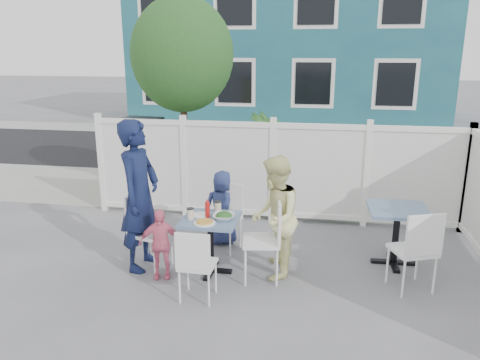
% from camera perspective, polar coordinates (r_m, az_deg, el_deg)
% --- Properties ---
extents(ground, '(80.00, 80.00, 0.00)m').
position_cam_1_polar(ground, '(5.53, 0.04, -13.49)').
color(ground, slate).
extents(near_sidewalk, '(24.00, 2.60, 0.01)m').
position_cam_1_polar(near_sidewalk, '(9.01, 4.19, -1.72)').
color(near_sidewalk, gray).
rests_on(near_sidewalk, ground).
extents(street, '(24.00, 5.00, 0.01)m').
position_cam_1_polar(street, '(12.58, 5.91, 3.26)').
color(street, black).
rests_on(street, ground).
extents(far_sidewalk, '(24.00, 1.60, 0.01)m').
position_cam_1_polar(far_sidewalk, '(15.62, 6.75, 5.68)').
color(far_sidewalk, gray).
rests_on(far_sidewalk, ground).
extents(building, '(11.00, 6.00, 6.00)m').
position_cam_1_polar(building, '(18.80, 6.11, 16.57)').
color(building, '#1C5163').
rests_on(building, ground).
extents(fence_back, '(5.86, 0.08, 1.60)m').
position_cam_1_polar(fence_back, '(7.45, 3.97, 0.77)').
color(fence_back, white).
rests_on(fence_back, ground).
extents(tree, '(1.80, 1.62, 3.59)m').
position_cam_1_polar(tree, '(8.42, -7.09, 14.87)').
color(tree, '#382316').
rests_on(tree, ground).
extents(utility_cabinet, '(0.77, 0.60, 1.32)m').
position_cam_1_polar(utility_cabinet, '(9.66, -11.81, 3.19)').
color(utility_cabinet, gold).
rests_on(utility_cabinet, ground).
extents(potted_shrub_a, '(1.20, 1.20, 1.65)m').
position_cam_1_polar(potted_shrub_a, '(8.12, 3.64, 2.34)').
color(potted_shrub_a, '#1B421A').
rests_on(potted_shrub_a, ground).
extents(potted_shrub_b, '(1.36, 1.18, 1.50)m').
position_cam_1_polar(potted_shrub_b, '(8.01, 12.61, 1.25)').
color(potted_shrub_b, '#1B421A').
rests_on(potted_shrub_b, ground).
extents(main_table, '(0.68, 0.68, 0.71)m').
position_cam_1_polar(main_table, '(5.77, -3.62, -6.16)').
color(main_table, '#445C89').
rests_on(main_table, ground).
extents(spare_table, '(0.74, 0.74, 0.76)m').
position_cam_1_polar(spare_table, '(6.28, 18.61, -4.76)').
color(spare_table, '#445C89').
rests_on(spare_table, ground).
extents(chair_left, '(0.52, 0.54, 0.97)m').
position_cam_1_polar(chair_left, '(6.03, -11.52, -5.38)').
color(chair_left, white).
rests_on(chair_left, ground).
extents(chair_right, '(0.50, 0.52, 1.00)m').
position_cam_1_polar(chair_right, '(5.60, 3.48, -6.53)').
color(chair_right, white).
rests_on(chair_right, ground).
extents(chair_back, '(0.50, 0.49, 0.91)m').
position_cam_1_polar(chair_back, '(6.47, -1.71, -3.88)').
color(chair_back, white).
rests_on(chair_back, ground).
extents(chair_near, '(0.39, 0.38, 0.85)m').
position_cam_1_polar(chair_near, '(5.15, -5.44, -9.75)').
color(chair_near, white).
rests_on(chair_near, ground).
extents(chair_spare, '(0.57, 0.56, 0.98)m').
position_cam_1_polar(chair_spare, '(5.65, 20.82, -7.51)').
color(chair_spare, white).
rests_on(chair_spare, ground).
extents(man, '(0.52, 0.73, 1.90)m').
position_cam_1_polar(man, '(5.91, -12.15, -1.87)').
color(man, '#10183A').
rests_on(man, ground).
extents(woman, '(0.60, 0.76, 1.50)m').
position_cam_1_polar(woman, '(5.64, 4.23, -4.59)').
color(woman, '#DFDA50').
rests_on(woman, ground).
extents(boy, '(0.59, 0.45, 1.07)m').
position_cam_1_polar(boy, '(6.62, -2.14, -3.39)').
color(boy, navy).
rests_on(boy, ground).
extents(toddler, '(0.55, 0.33, 0.88)m').
position_cam_1_polar(toddler, '(5.76, -9.72, -7.66)').
color(toddler, pink).
rests_on(toddler, ground).
extents(plate_main, '(0.26, 0.26, 0.02)m').
position_cam_1_polar(plate_main, '(5.55, -4.35, -5.24)').
color(plate_main, white).
rests_on(plate_main, main_table).
extents(plate_side, '(0.21, 0.21, 0.01)m').
position_cam_1_polar(plate_side, '(5.81, -4.96, -4.26)').
color(plate_side, white).
rests_on(plate_side, main_table).
extents(salad_bowl, '(0.26, 0.26, 0.06)m').
position_cam_1_polar(salad_bowl, '(5.66, -1.97, -4.50)').
color(salad_bowl, white).
rests_on(salad_bowl, main_table).
extents(coffee_cup_a, '(0.09, 0.09, 0.13)m').
position_cam_1_polar(coffee_cup_a, '(5.68, -6.07, -4.16)').
color(coffee_cup_a, beige).
rests_on(coffee_cup_a, main_table).
extents(coffee_cup_b, '(0.08, 0.08, 0.13)m').
position_cam_1_polar(coffee_cup_b, '(5.91, -2.72, -3.30)').
color(coffee_cup_b, beige).
rests_on(coffee_cup_b, main_table).
extents(ketchup_bottle, '(0.06, 0.06, 0.19)m').
position_cam_1_polar(ketchup_bottle, '(5.73, -3.99, -3.64)').
color(ketchup_bottle, '#AD1512').
rests_on(ketchup_bottle, main_table).
extents(salt_shaker, '(0.03, 0.03, 0.07)m').
position_cam_1_polar(salt_shaker, '(5.94, -4.03, -3.54)').
color(salt_shaker, white).
rests_on(salt_shaker, main_table).
extents(pepper_shaker, '(0.03, 0.03, 0.07)m').
position_cam_1_polar(pepper_shaker, '(5.95, -3.83, -3.45)').
color(pepper_shaker, black).
rests_on(pepper_shaker, main_table).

